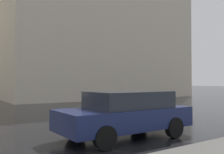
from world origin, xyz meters
The scene contains 2 objects.
haussmann_block_corner centered at (20.02, -19.99, 10.15)m, with size 15.04×20.57×20.73m.
car_navy centered at (-1.00, -9.84, 0.76)m, with size 1.85×4.10×1.41m.
Camera 1 is at (-7.02, -5.21, 1.68)m, focal length 39.92 mm.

